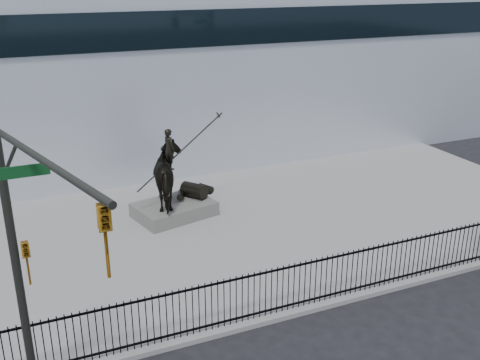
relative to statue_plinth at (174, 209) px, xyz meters
name	(u,v)px	position (x,y,z in m)	size (l,w,h in m)	color
ground	(310,338)	(1.03, -8.97, -0.43)	(120.00, 120.00, 0.00)	black
plaza	(216,233)	(1.03, -1.97, -0.35)	(30.00, 12.00, 0.15)	gray
building	(129,65)	(1.03, 11.03, 4.07)	(44.00, 14.00, 9.00)	silver
picket_fence	(289,287)	(1.03, -7.72, 0.47)	(22.10, 0.10, 1.50)	black
statue_plinth	(174,209)	(0.00, 0.00, 0.00)	(2.97, 2.04, 0.56)	#52504B
equestrian_statue	(174,175)	(0.06, 0.01, 1.44)	(3.72, 2.75, 3.23)	black
traffic_signal_left	(30,268)	(-5.72, -9.59, 3.60)	(1.52, 4.84, 7.00)	#242721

